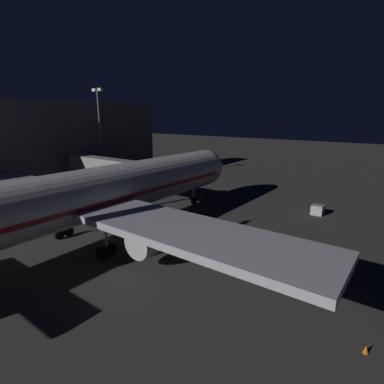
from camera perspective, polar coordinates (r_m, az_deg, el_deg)
ground_plane at (r=42.78m, az=-10.37°, el=-6.28°), size 320.00×320.00×0.00m
airliner_at_gate at (r=36.02m, az=-20.97°, el=-1.33°), size 54.67×58.38×19.12m
jet_bridge at (r=55.33m, az=-13.64°, el=4.53°), size 23.34×3.40×7.42m
apron_floodlight_mast at (r=68.92m, az=-16.85°, el=10.93°), size 2.90×0.50×20.19m
baggage_container_mid_row at (r=50.33m, az=22.46°, el=-3.12°), size 1.68×1.59×1.50m
traffic_cone_nose_port at (r=55.33m, az=5.54°, el=-1.08°), size 0.36×0.36×0.55m
traffic_cone_nose_starboard at (r=57.65m, az=1.81°, el=-0.39°), size 0.36×0.36×0.55m
traffic_cone_wingtip_svc_side at (r=24.57m, az=29.80°, el=-24.21°), size 0.36×0.36×0.55m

